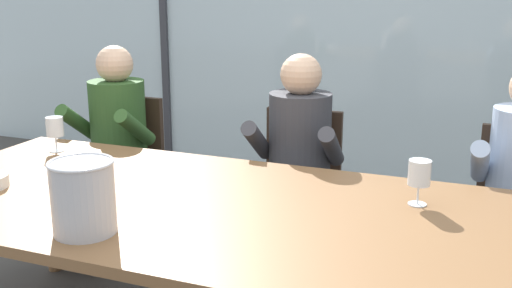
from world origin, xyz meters
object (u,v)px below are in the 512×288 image
Objects in this scene: person_olive_shirt at (111,137)px; wine_glass_near_bucket at (419,175)px; person_charcoal_jacket at (296,157)px; wine_glass_by_left_taster at (55,127)px; chair_near_curtain at (124,159)px; chair_left_of_center at (298,180)px; ice_bucket_primary at (83,196)px; dining_table at (222,219)px.

person_olive_shirt is 6.87× the size of wine_glass_near_bucket.
person_olive_shirt is 1.00× the size of person_charcoal_jacket.
chair_near_curtain is at bearing 93.30° from wine_glass_by_left_taster.
chair_left_of_center is 5.03× the size of wine_glass_by_left_taster.
wine_glass_by_left_taster is 1.00× the size of wine_glass_near_bucket.
wine_glass_by_left_taster is at bearing 176.57° from wine_glass_near_bucket.
wine_glass_by_left_taster and wine_glass_near_bucket have the same top height.
wine_glass_near_bucket is (1.00, 0.67, -0.01)m from ice_bucket_primary.
ice_bucket_primary reaches higher than wine_glass_by_left_taster.
person_olive_shirt is at bearing 177.05° from person_charcoal_jacket.
person_olive_shirt is at bearing 141.70° from dining_table.
wine_glass_by_left_taster reaches higher than chair_left_of_center.
wine_glass_by_left_taster is at bearing -84.25° from chair_near_curtain.
chair_left_of_center is at bearing 2.43° from chair_near_curtain.
chair_near_curtain is at bearing 178.31° from chair_left_of_center.
person_charcoal_jacket is 1.31m from ice_bucket_primary.
wine_glass_near_bucket is (0.68, 0.27, 0.17)m from dining_table.
dining_table is 15.49× the size of wine_glass_near_bucket.
ice_bucket_primary is 1.08m from wine_glass_by_left_taster.
person_olive_shirt is (-1.09, 0.86, 0.01)m from dining_table.
wine_glass_near_bucket reaches higher than dining_table.
person_charcoal_jacket is at bearing -0.95° from person_olive_shirt.
person_olive_shirt and person_charcoal_jacket have the same top height.
person_olive_shirt is 6.87× the size of wine_glass_by_left_taster.
person_charcoal_jacket is (1.13, -0.15, 0.17)m from chair_near_curtain.
chair_near_curtain reaches higher than dining_table.
person_olive_shirt is at bearing -173.96° from chair_left_of_center.
person_olive_shirt is at bearing 121.41° from ice_bucket_primary.
ice_bucket_primary is (0.79, -1.40, 0.34)m from chair_near_curtain.
person_charcoal_jacket reaches higher than ice_bucket_primary.
wine_glass_near_bucket is (1.77, -0.59, 0.16)m from person_olive_shirt.
chair_left_of_center is at bearing 6.75° from person_olive_shirt.
person_charcoal_jacket is 6.87× the size of wine_glass_near_bucket.
ice_bucket_primary reaches higher than chair_left_of_center.
chair_left_of_center is 1.28m from wine_glass_by_left_taster.
wine_glass_near_bucket is at bearing -19.26° from person_olive_shirt.
person_charcoal_jacket is 4.79× the size of ice_bucket_primary.
person_charcoal_jacket is 6.87× the size of wine_glass_by_left_taster.
wine_glass_by_left_taster is at bearing -159.16° from person_charcoal_jacket.
chair_left_of_center reaches higher than dining_table.
ice_bucket_primary is at bearing -45.84° from wine_glass_by_left_taster.
wine_glass_near_bucket reaches higher than chair_near_curtain.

